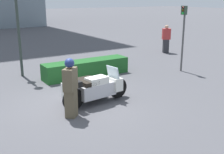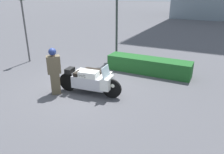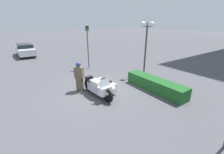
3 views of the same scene
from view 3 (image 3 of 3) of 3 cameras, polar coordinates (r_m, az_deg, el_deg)
ground_plane at (r=9.07m, az=-6.20°, el=-5.24°), size 160.00×160.00×0.00m
police_motorcycle at (r=8.38m, az=-3.82°, el=-3.70°), size 2.54×1.27×1.18m
officer_rider at (r=8.86m, az=-12.39°, el=0.34°), size 0.55×0.55×1.78m
hedge_bush_curbside at (r=9.32m, az=16.07°, el=-2.80°), size 3.94×0.89×0.72m
twin_lamp_post at (r=11.46m, az=13.08°, el=15.67°), size 0.36×1.27×3.95m
traffic_light_far at (r=13.15m, az=-9.26°, el=13.23°), size 0.22×0.28×3.62m
parked_car_background at (r=21.38m, az=-30.16°, el=9.00°), size 4.75×1.77×1.44m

